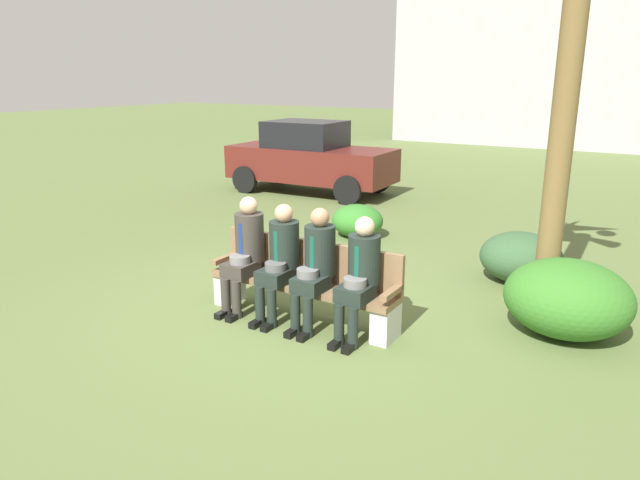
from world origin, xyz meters
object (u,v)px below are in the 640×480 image
at_px(seated_man_leftmost, 245,249).
at_px(parked_car_near, 310,158).
at_px(seated_man_rightmost, 360,273).
at_px(shrub_far_lawn, 357,221).
at_px(building_backdrop, 586,5).
at_px(seated_man_centerright, 316,263).
at_px(shrub_near_bench, 521,257).
at_px(park_bench, 305,282).
at_px(seated_man_centerleft, 280,257).
at_px(shrub_mid_lawn, 567,298).

bearing_deg(seated_man_leftmost, parked_car_near, 116.23).
xyz_separation_m(seated_man_leftmost, parked_car_near, (-3.19, 6.48, 0.09)).
relative_size(seated_man_leftmost, seated_man_rightmost, 1.04).
height_order(shrub_far_lawn, building_backdrop, building_backdrop).
xyz_separation_m(seated_man_centerright, seated_man_rightmost, (0.54, -0.00, -0.01)).
bearing_deg(building_backdrop, shrub_near_bench, -83.13).
distance_m(seated_man_centerright, shrub_far_lawn, 3.85).
distance_m(seated_man_leftmost, seated_man_centerright, 0.97).
xyz_separation_m(seated_man_leftmost, seated_man_rightmost, (1.51, -0.00, -0.02)).
distance_m(park_bench, shrub_near_bench, 3.14).
distance_m(shrub_far_lawn, building_backdrop, 18.65).
distance_m(seated_man_centerright, shrub_near_bench, 3.15).
bearing_deg(parked_car_near, shrub_far_lawn, -46.05).
distance_m(shrub_near_bench, parked_car_near, 6.92).
xyz_separation_m(shrub_near_bench, building_backdrop, (-2.27, 18.81, 5.05)).
distance_m(seated_man_centerleft, shrub_far_lawn, 3.71).
distance_m(park_bench, seated_man_rightmost, 0.84).
relative_size(seated_man_centerright, shrub_mid_lawn, 1.01).
relative_size(shrub_near_bench, shrub_far_lawn, 1.21).
bearing_deg(seated_man_rightmost, shrub_mid_lawn, 32.91).
distance_m(park_bench, shrub_mid_lawn, 2.85).
xyz_separation_m(park_bench, seated_man_rightmost, (0.77, -0.13, 0.29)).
bearing_deg(park_bench, seated_man_rightmost, -9.89).
relative_size(seated_man_centerright, building_backdrop, 0.09).
relative_size(park_bench, seated_man_leftmost, 1.70).
relative_size(seated_man_leftmost, shrub_far_lawn, 1.50).
bearing_deg(shrub_near_bench, shrub_mid_lawn, -61.02).
bearing_deg(seated_man_centerright, parked_car_near, 122.70).
distance_m(seated_man_leftmost, shrub_near_bench, 3.73).
distance_m(seated_man_centerright, building_backdrop, 22.00).
xyz_separation_m(seated_man_centerleft, building_backdrop, (-0.20, 21.49, 4.66)).
bearing_deg(shrub_mid_lawn, shrub_far_lawn, 147.91).
relative_size(seated_man_rightmost, shrub_near_bench, 1.20).
xyz_separation_m(seated_man_centerleft, shrub_near_bench, (2.07, 2.68, -0.39)).
bearing_deg(parked_car_near, seated_man_rightmost, -54.04).
relative_size(shrub_mid_lawn, shrub_far_lawn, 1.47).
xyz_separation_m(park_bench, seated_man_leftmost, (-0.74, -0.13, 0.31)).
distance_m(park_bench, shrub_far_lawn, 3.62).
height_order(park_bench, seated_man_rightmost, seated_man_rightmost).
bearing_deg(building_backdrop, shrub_mid_lawn, -81.36).
bearing_deg(seated_man_centerleft, seated_man_leftmost, 179.66).
xyz_separation_m(park_bench, parked_car_near, (-3.93, 6.35, 0.40)).
bearing_deg(seated_man_centerright, shrub_mid_lawn, 26.58).
bearing_deg(park_bench, shrub_near_bench, 54.36).
bearing_deg(seated_man_centerleft, parked_car_near, 119.65).
height_order(seated_man_centerright, building_backdrop, building_backdrop).
height_order(shrub_near_bench, parked_car_near, parked_car_near).
distance_m(park_bench, seated_man_leftmost, 0.81).
xyz_separation_m(park_bench, seated_man_centerright, (0.23, -0.13, 0.30)).
relative_size(seated_man_centerleft, shrub_near_bench, 1.21).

